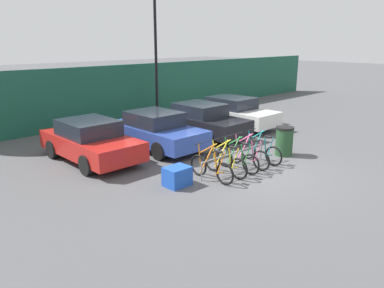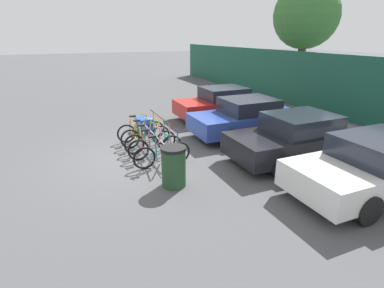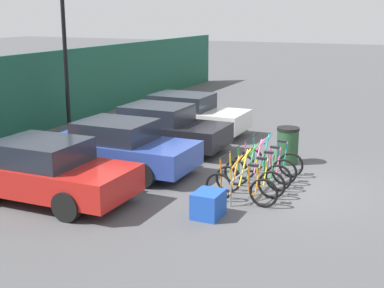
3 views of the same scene
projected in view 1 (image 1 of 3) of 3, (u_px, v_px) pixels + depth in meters
The scene contains 15 objects.
ground_plane at pixel (257, 172), 11.68m from camera, with size 120.00×120.00×0.00m, color #4C4C4F.
hoarding_wall at pixel (97, 96), 17.88m from camera, with size 36.00×0.16×2.79m, color #19513D.
bike_rack at pixel (234, 155), 11.78m from camera, with size 2.95×0.04×0.57m.
bicycle_orange at pixel (211, 168), 10.90m from camera, with size 0.68×1.71×1.05m.
bicycle_yellow at pixel (225, 163), 11.31m from camera, with size 0.68×1.71×1.05m.
bicycle_green at pixel (237, 159), 11.70m from camera, with size 0.68×1.71×1.05m.
bicycle_pink at pixel (248, 156), 12.06m from camera, with size 0.68×1.71×1.05m.
bicycle_teal at pixel (260, 151), 12.51m from camera, with size 0.68×1.71×1.05m.
car_red at pixel (91, 141), 12.61m from camera, with size 1.91×4.08×1.40m.
car_blue at pixel (156, 130), 14.06m from camera, with size 1.91×4.09×1.40m.
car_black at pixel (201, 120), 15.85m from camera, with size 1.91×4.18×1.40m.
car_white at pixel (233, 112), 17.60m from camera, with size 1.91×4.30×1.40m.
lamp_post at pixel (155, 36), 18.36m from camera, with size 0.24×0.44×7.64m.
trash_bin at pixel (284, 141), 13.24m from camera, with size 0.63×0.63×1.03m.
cargo_crate at pixel (177, 176), 10.51m from camera, with size 0.70×0.56×0.55m, color blue.
Camera 1 is at (-9.13, -6.50, 3.98)m, focal length 35.00 mm.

